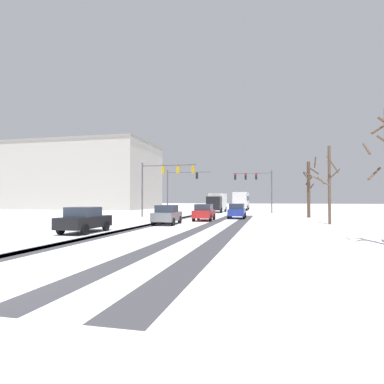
% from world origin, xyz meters
% --- Properties ---
extents(wheel_track_left_lane, '(0.79, 37.37, 0.01)m').
position_xyz_m(wheel_track_left_lane, '(-2.46, 16.98, 0.00)').
color(wheel_track_left_lane, '#424247').
rests_on(wheel_track_left_lane, ground).
extents(wheel_track_right_lane, '(1.20, 37.37, 0.01)m').
position_xyz_m(wheel_track_right_lane, '(-2.13, 16.98, 0.00)').
color(wheel_track_right_lane, '#424247').
rests_on(wheel_track_right_lane, ground).
extents(wheel_track_center, '(1.12, 37.37, 0.01)m').
position_xyz_m(wheel_track_center, '(4.71, 16.98, 0.00)').
color(wheel_track_center, '#424247').
rests_on(wheel_track_center, ground).
extents(wheel_track_oncoming, '(1.00, 37.37, 0.01)m').
position_xyz_m(wheel_track_oncoming, '(2.37, 16.98, 0.00)').
color(wheel_track_oncoming, '#424247').
rests_on(wheel_track_oncoming, ground).
extents(sidewalk_kerb_right, '(4.00, 37.37, 0.12)m').
position_xyz_m(sidewalk_kerb_right, '(9.03, 15.29, 0.06)').
color(sidewalk_kerb_right, white).
rests_on(sidewalk_kerb_right, ground).
extents(traffic_signal_far_left, '(6.54, 0.43, 6.50)m').
position_xyz_m(traffic_signal_far_left, '(-5.81, 40.01, 4.46)').
color(traffic_signal_far_left, '#47474C').
rests_on(traffic_signal_far_left, ground).
extents(traffic_signal_far_right, '(5.86, 0.61, 6.50)m').
position_xyz_m(traffic_signal_far_right, '(5.31, 43.84, 4.78)').
color(traffic_signal_far_right, '#47474C').
rests_on(traffic_signal_far_right, ground).
extents(traffic_signal_near_left, '(6.74, 0.47, 6.50)m').
position_xyz_m(traffic_signal_near_left, '(-4.94, 29.93, 4.81)').
color(traffic_signal_near_left, '#47474C').
rests_on(traffic_signal_near_left, ground).
extents(car_blue_lead, '(1.89, 4.13, 1.62)m').
position_xyz_m(car_blue_lead, '(3.80, 29.14, 0.82)').
color(car_blue_lead, '#233899').
rests_on(car_blue_lead, ground).
extents(car_red_second, '(1.93, 4.15, 1.62)m').
position_xyz_m(car_red_second, '(0.99, 24.72, 0.82)').
color(car_red_second, red).
rests_on(car_red_second, ground).
extents(car_grey_third, '(2.01, 4.19, 1.62)m').
position_xyz_m(car_grey_third, '(-1.07, 19.26, 0.82)').
color(car_grey_third, slate).
rests_on(car_grey_third, ground).
extents(car_black_fourth, '(1.85, 4.11, 1.62)m').
position_xyz_m(car_black_fourth, '(-4.12, 11.72, 0.82)').
color(car_black_fourth, black).
rests_on(car_black_fourth, ground).
extents(bus_oncoming, '(2.79, 11.03, 3.38)m').
position_xyz_m(bus_oncoming, '(2.04, 56.55, 1.99)').
color(bus_oncoming, silver).
rests_on(bus_oncoming, ground).
extents(box_truck_delivery, '(2.37, 7.42, 3.02)m').
position_xyz_m(box_truck_delivery, '(-0.93, 45.24, 1.63)').
color(box_truck_delivery, black).
rests_on(box_truck_delivery, ground).
extents(bare_tree_sidewalk_mid, '(2.18, 2.18, 6.60)m').
position_xyz_m(bare_tree_sidewalk_mid, '(12.13, 22.55, 3.44)').
color(bare_tree_sidewalk_mid, brown).
rests_on(bare_tree_sidewalk_mid, ground).
extents(bare_tree_sidewalk_far, '(1.83, 1.91, 6.94)m').
position_xyz_m(bare_tree_sidewalk_far, '(11.71, 32.78, 3.53)').
color(bare_tree_sidewalk_far, '#4C3828').
rests_on(bare_tree_sidewalk_far, ground).
extents(office_building_far_left_block, '(29.43, 18.78, 14.14)m').
position_xyz_m(office_building_far_left_block, '(-32.04, 57.56, 7.08)').
color(office_building_far_left_block, '#B2ADA3').
rests_on(office_building_far_left_block, ground).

